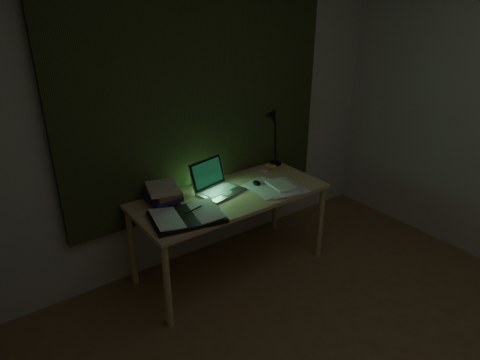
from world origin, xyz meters
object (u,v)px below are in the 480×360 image
object	(u,v)px
laptop	(221,178)
open_textbook	(187,216)
desk	(231,233)
loose_papers	(274,186)
desk_lamp	(276,135)
book_stack	(163,194)

from	to	relation	value
laptop	open_textbook	bearing A→B (deg)	-167.06
desk	loose_papers	xyz separation A→B (m)	(0.34, -0.10, 0.34)
loose_papers	desk_lamp	distance (m)	0.54
book_stack	desk_lamp	size ratio (longest dim) A/B	0.45
desk	laptop	size ratio (longest dim) A/B	4.00
loose_papers	desk_lamp	xyz separation A→B (m)	(0.31, 0.35, 0.26)
desk_lamp	desk	bearing A→B (deg)	-168.84
desk	desk_lamp	xyz separation A→B (m)	(0.65, 0.25, 0.60)
book_stack	loose_papers	size ratio (longest dim) A/B	0.63
desk	desk_lamp	distance (m)	0.92
open_textbook	desk_lamp	distance (m)	1.18
laptop	book_stack	xyz separation A→B (m)	(-0.41, 0.11, -0.05)
laptop	desk_lamp	distance (m)	0.73
laptop	loose_papers	distance (m)	0.42
book_stack	loose_papers	xyz separation A→B (m)	(0.79, -0.28, -0.05)
desk	loose_papers	bearing A→B (deg)	-16.27
desk	book_stack	world-z (taller)	book_stack
open_textbook	book_stack	size ratio (longest dim) A/B	1.92
laptop	loose_papers	xyz separation A→B (m)	(0.38, -0.16, -0.11)
open_textbook	desk_lamp	size ratio (longest dim) A/B	0.87
desk	laptop	bearing A→B (deg)	123.25
desk	loose_papers	distance (m)	0.49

